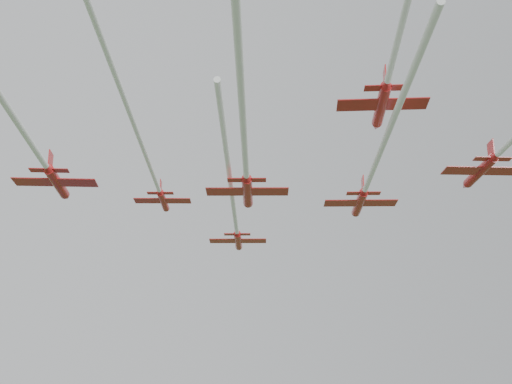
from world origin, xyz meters
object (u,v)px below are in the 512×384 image
object	(u,v)px
jet_row2_left	(148,161)
jet_row3_mid	(245,156)
jet_row2_right	(372,173)
jet_row4_right	(395,51)
jet_lead	(234,213)
jet_row3_left	(33,146)

from	to	relation	value
jet_row2_left	jet_row3_mid	world-z (taller)	jet_row2_left
jet_row2_left	jet_row3_mid	distance (m)	15.63
jet_row2_right	jet_row4_right	bearing A→B (deg)	-93.21
jet_lead	jet_row2_right	size ratio (longest dim) A/B	1.14
jet_row3_left	jet_row3_mid	distance (m)	21.53
jet_row3_left	jet_row3_mid	xyz separation A→B (m)	(20.82, -5.49, -0.31)
jet_lead	jet_row4_right	distance (m)	44.44
jet_row3_mid	jet_row4_right	bearing A→B (deg)	-50.16
jet_row3_mid	jet_row2_left	bearing A→B (deg)	140.08
jet_row2_left	jet_row4_right	distance (m)	35.40
jet_row2_right	jet_row3_left	bearing A→B (deg)	-159.28
jet_row2_right	jet_row3_left	distance (m)	38.53
jet_row2_left	jet_row3_left	xyz separation A→B (m)	(-13.44, -7.92, -2.87)
jet_row3_left	jet_row3_mid	bearing A→B (deg)	2.86
jet_row2_left	jet_row4_right	world-z (taller)	jet_row4_right
jet_row2_left	jet_row3_left	size ratio (longest dim) A/B	1.10
jet_lead	jet_row4_right	xyz separation A→B (m)	(-1.12, -44.38, 2.00)
jet_row2_left	jet_row2_right	size ratio (longest dim) A/B	1.09
jet_lead	jet_row4_right	world-z (taller)	jet_row4_right
jet_row2_left	jet_row3_mid	xyz separation A→B (m)	(7.38, -13.41, -3.18)
jet_row2_right	jet_row4_right	world-z (taller)	jet_row4_right
jet_lead	jet_row3_left	size ratio (longest dim) A/B	1.16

